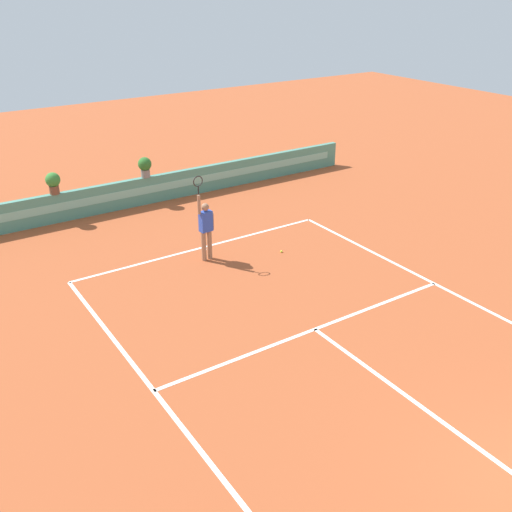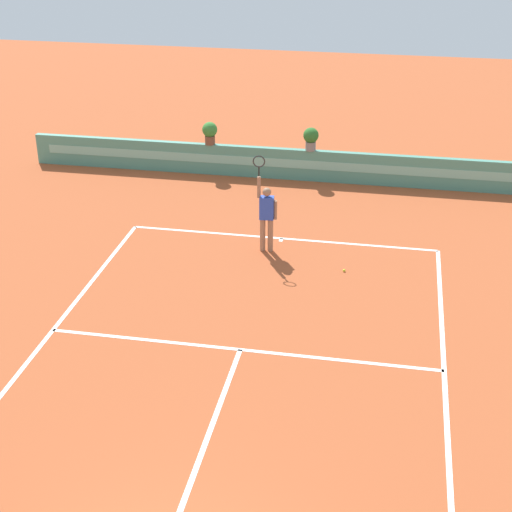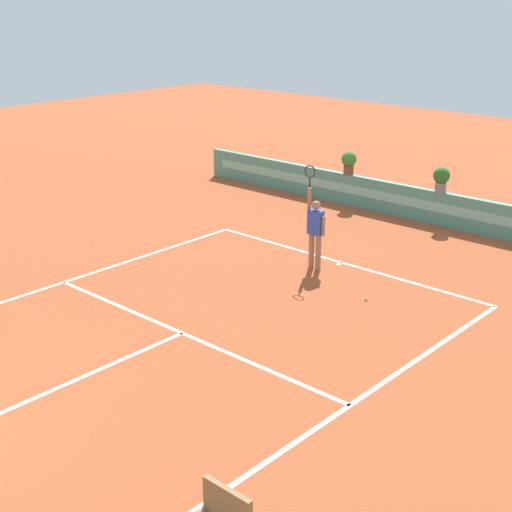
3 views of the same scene
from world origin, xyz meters
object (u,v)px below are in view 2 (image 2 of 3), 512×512
at_px(tennis_ball_near_baseline, 344,270).
at_px(potted_plant_left, 210,132).
at_px(potted_plant_centre, 311,137).
at_px(tennis_player, 266,213).

bearing_deg(tennis_ball_near_baseline, potted_plant_left, 128.46).
relative_size(potted_plant_left, potted_plant_centre, 1.00).
bearing_deg(potted_plant_left, tennis_ball_near_baseline, -51.54).
distance_m(tennis_ball_near_baseline, potted_plant_left, 7.93).
xyz_separation_m(potted_plant_left, potted_plant_centre, (3.24, 0.00, 0.00)).
xyz_separation_m(tennis_ball_near_baseline, potted_plant_left, (-4.86, 6.11, 1.38)).
distance_m(tennis_player, potted_plant_left, 5.98).
bearing_deg(potted_plant_centre, potted_plant_left, 180.00).
xyz_separation_m(tennis_ball_near_baseline, potted_plant_centre, (-1.62, 6.11, 1.38)).
height_order(tennis_player, potted_plant_centre, tennis_player).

